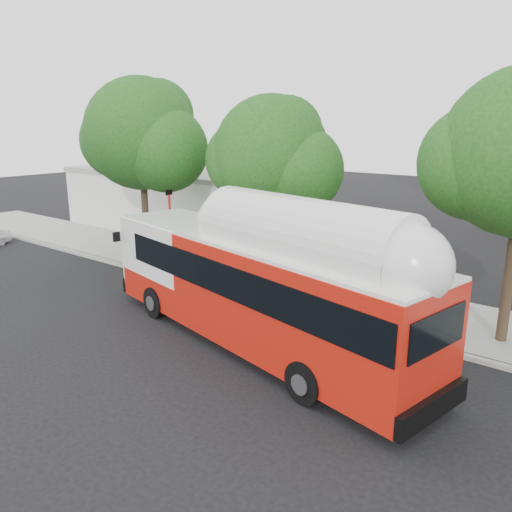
% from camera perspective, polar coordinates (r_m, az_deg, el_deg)
% --- Properties ---
extents(ground, '(120.00, 120.00, 0.00)m').
position_cam_1_polar(ground, '(18.45, -7.00, -8.72)').
color(ground, black).
rests_on(ground, ground).
extents(sidewalk, '(60.00, 5.00, 0.15)m').
position_cam_1_polar(sidewalk, '(23.16, 4.34, -3.46)').
color(sidewalk, gray).
rests_on(sidewalk, ground).
extents(curb_strip, '(60.00, 0.30, 0.15)m').
position_cam_1_polar(curb_strip, '(21.15, 0.43, -5.23)').
color(curb_strip, gray).
rests_on(curb_strip, ground).
extents(red_curb_segment, '(10.00, 0.32, 0.16)m').
position_cam_1_polar(red_curb_segment, '(22.99, -5.54, -3.62)').
color(red_curb_segment, maroon).
rests_on(red_curb_segment, ground).
extents(street_tree_left, '(6.67, 5.80, 9.74)m').
position_cam_1_polar(street_tree_left, '(26.98, -12.25, 12.98)').
color(street_tree_left, '#2D2116').
rests_on(street_tree_left, ground).
extents(street_tree_mid, '(5.75, 5.00, 8.62)m').
position_cam_1_polar(street_tree_mid, '(22.00, 2.68, 11.11)').
color(street_tree_mid, '#2D2116').
rests_on(street_tree_mid, ground).
extents(low_commercial_bldg, '(16.20, 10.20, 4.25)m').
position_cam_1_polar(low_commercial_bldg, '(37.09, -7.41, 6.72)').
color(low_commercial_bldg, silver).
rests_on(low_commercial_bldg, ground).
extents(transit_bus, '(14.65, 5.67, 4.27)m').
position_cam_1_polar(transit_bus, '(16.67, -0.14, -3.86)').
color(transit_bus, red).
rests_on(transit_bus, ground).
extents(signal_pole, '(0.12, 0.41, 4.28)m').
position_cam_1_polar(signal_pole, '(24.80, -9.72, 2.68)').
color(signal_pole, red).
rests_on(signal_pole, ground).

